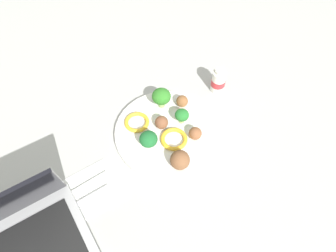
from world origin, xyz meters
name	(u,v)px	position (x,y,z in m)	size (l,w,h in m)	color
ground_plane	(168,134)	(0.00, 0.00, 0.00)	(4.00, 4.00, 0.00)	#B2B2AD
plate	(168,132)	(0.00, 0.00, 0.01)	(0.28, 0.28, 0.02)	white
broccoli_floret_center	(182,115)	(-0.05, 0.00, 0.04)	(0.04, 0.04, 0.04)	#A6C46D
broccoli_floret_front_right	(148,139)	(0.07, 0.01, 0.05)	(0.05, 0.05, 0.05)	#9BBD80
broccoli_floret_mid_right	(161,97)	(-0.04, -0.08, 0.05)	(0.05, 0.05, 0.06)	#93BC67
meatball_back_right	(195,133)	(-0.04, 0.06, 0.03)	(0.03, 0.03, 0.03)	brown
meatball_mid_left	(162,122)	(0.01, -0.02, 0.03)	(0.03, 0.03, 0.03)	brown
meatball_center	(182,101)	(-0.08, -0.04, 0.03)	(0.03, 0.03, 0.03)	brown
meatball_front_left	(180,160)	(0.04, 0.10, 0.04)	(0.05, 0.05, 0.05)	brown
pepper_ring_mid_right	(137,122)	(0.05, -0.07, 0.02)	(0.07, 0.07, 0.01)	yellow
pepper_ring_near_rim	(174,139)	(0.01, 0.03, 0.02)	(0.07, 0.07, 0.01)	yellow
napkin	(82,195)	(0.26, 0.01, 0.00)	(0.17, 0.12, 0.01)	white
fork	(82,202)	(0.27, 0.03, 0.01)	(0.12, 0.03, 0.01)	silver
knife	(76,190)	(0.27, -0.01, 0.01)	(0.15, 0.02, 0.01)	white
yogurt_bottle	(218,81)	(-0.21, -0.04, 0.04)	(0.04, 0.04, 0.08)	white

